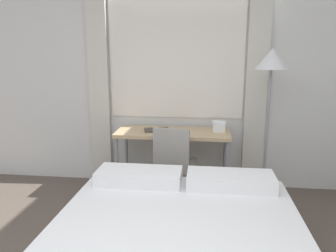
{
  "coord_description": "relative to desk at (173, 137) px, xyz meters",
  "views": [
    {
      "loc": [
        0.44,
        -1.17,
        1.64
      ],
      "look_at": [
        0.06,
        2.01,
        0.9
      ],
      "focal_mm": 35.0,
      "sensor_mm": 36.0,
      "label": 1
    }
  ],
  "objects": [
    {
      "name": "telephone",
      "position": [
        0.51,
        0.06,
        0.12
      ],
      "size": [
        0.15,
        0.16,
        0.12
      ],
      "color": "white",
      "rests_on": "desk"
    },
    {
      "name": "standing_lamp",
      "position": [
        1.01,
        -0.13,
        0.74
      ],
      "size": [
        0.33,
        0.33,
        1.66
      ],
      "color": "#4C4C51",
      "rests_on": "ground_plane"
    },
    {
      "name": "book",
      "position": [
        -0.18,
        -0.02,
        0.08
      ],
      "size": [
        0.31,
        0.22,
        0.02
      ],
      "rotation": [
        0.0,
        0.0,
        0.26
      ],
      "color": "#4C4238",
      "rests_on": "desk"
    },
    {
      "name": "wall_back_with_window",
      "position": [
        -0.06,
        0.33,
        0.67
      ],
      "size": [
        5.36,
        0.13,
        2.7
      ],
      "color": "silver",
      "rests_on": "ground_plane"
    },
    {
      "name": "desk_chair",
      "position": [
        0.04,
        -0.28,
        -0.19
      ],
      "size": [
        0.46,
        0.46,
        0.87
      ],
      "rotation": [
        0.0,
        0.0,
        -0.17
      ],
      "color": "gray",
      "rests_on": "ground_plane"
    },
    {
      "name": "desk",
      "position": [
        0.0,
        0.0,
        0.0
      ],
      "size": [
        1.28,
        0.51,
        0.75
      ],
      "color": "tan",
      "rests_on": "ground_plane"
    }
  ]
}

